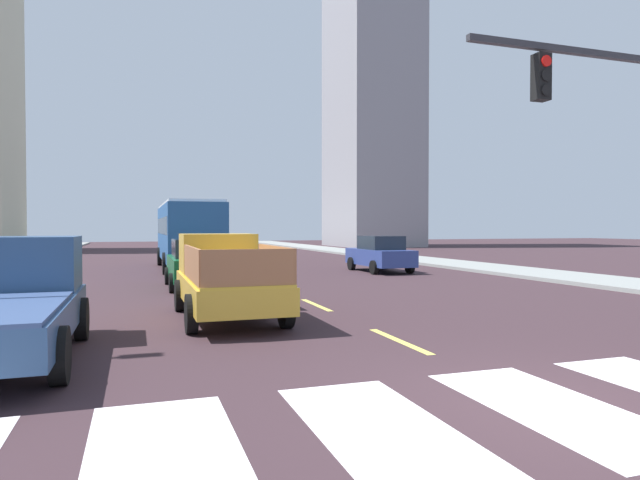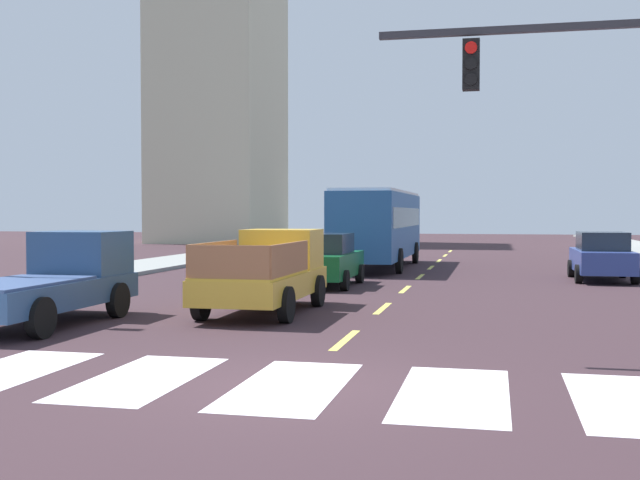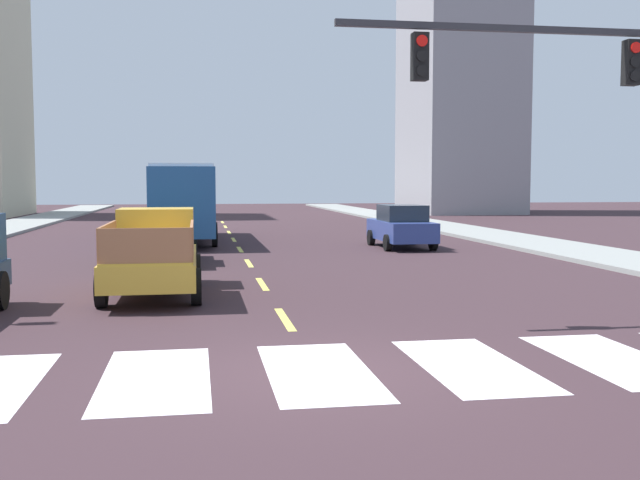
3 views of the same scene
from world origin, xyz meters
The scene contains 19 objects.
ground_plane centered at (0.00, 0.00, 0.00)m, with size 160.00×160.00×0.00m, color #37252A.
sidewalk_right centered at (12.20, 18.00, 0.07)m, with size 3.50×110.00×0.15m, color gray.
crosswalk_stripe_2 centered at (-4.42, 0.00, 0.00)m, with size 1.44×3.35×0.01m, color silver.
crosswalk_stripe_3 centered at (-2.21, 0.00, 0.00)m, with size 1.44×3.35×0.01m, color silver.
crosswalk_stripe_4 centered at (0.00, 0.00, 0.00)m, with size 1.44×3.35×0.01m, color silver.
lane_dash_0 centered at (0.00, 4.00, 0.00)m, with size 0.16×2.40×0.01m, color #D5CA52.
lane_dash_1 centered at (0.00, 9.00, 0.00)m, with size 0.16×2.40×0.01m, color #D5CA52.
lane_dash_2 centered at (0.00, 14.00, 0.00)m, with size 0.16×2.40×0.01m, color #D5CA52.
lane_dash_3 centered at (0.00, 19.00, 0.00)m, with size 0.16×2.40×0.01m, color #D5CA52.
lane_dash_4 centered at (0.00, 24.00, 0.00)m, with size 0.16×2.40×0.01m, color #D5CA52.
lane_dash_5 centered at (0.00, 29.00, 0.00)m, with size 0.16×2.40×0.01m, color #D5CA52.
lane_dash_6 centered at (0.00, 34.00, 0.00)m, with size 0.16×2.40×0.01m, color #D5CA52.
lane_dash_7 centered at (0.00, 39.00, 0.00)m, with size 0.16×2.40×0.01m, color #D5CA52.
pickup_stakebed centered at (-2.65, 7.94, 0.94)m, with size 2.18×5.20×1.96m.
pickup_dark centered at (-6.63, 4.93, 0.92)m, with size 2.18×5.20×1.96m.
city_bus centered at (-2.19, 23.31, 1.95)m, with size 2.72×10.80×3.32m.
sedan_far centered at (-2.65, 14.46, 0.86)m, with size 2.02×4.40×1.72m.
sedan_mid centered at (6.40, 18.69, 0.86)m, with size 2.02×4.40×1.72m.
tower_tall_centre centered at (20.46, 51.25, 20.38)m, with size 8.17×10.91×40.76m, color gray.
Camera 1 is at (-4.66, -5.21, 2.13)m, focal length 30.75 mm.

